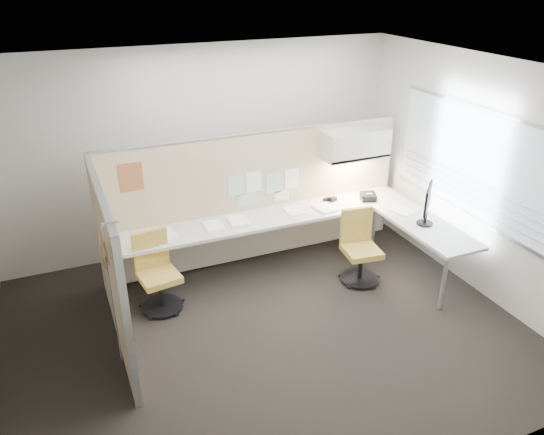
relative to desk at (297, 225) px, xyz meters
name	(u,v)px	position (x,y,z in m)	size (l,w,h in m)	color
floor	(265,330)	(-0.93, -1.13, -0.61)	(5.50, 4.50, 0.01)	black
ceiling	(263,73)	(-0.93, -1.13, 2.20)	(5.50, 4.50, 0.01)	white
wall_back	(201,151)	(-0.93, 1.12, 0.80)	(5.50, 0.02, 2.80)	beige
wall_front	(396,352)	(-0.93, -3.38, 0.80)	(5.50, 0.02, 2.80)	beige
wall_right	(478,177)	(1.82, -1.13, 0.80)	(0.02, 4.50, 2.80)	beige
window_pane	(479,165)	(1.79, -1.13, 0.95)	(0.01, 2.80, 1.30)	#96A1AE
partition_back	(257,198)	(-0.38, 0.47, 0.27)	(4.10, 0.06, 1.75)	#CBB18C
partition_left	(110,268)	(-2.43, -0.63, 0.27)	(0.06, 2.20, 1.75)	#CBB18C
desk	(297,225)	(0.00, 0.00, 0.00)	(4.00, 2.07, 0.73)	beige
overhead_bin	(356,144)	(0.97, 0.26, 0.91)	(0.90, 0.36, 0.38)	beige
task_light_strip	(354,159)	(0.97, 0.26, 0.70)	(0.60, 0.06, 0.02)	#FFEABF
pinned_papers	(263,187)	(-0.30, 0.44, 0.43)	(1.01, 0.00, 0.47)	#8CBF8C
poster	(131,177)	(-1.98, 0.44, 0.82)	(0.28, 0.00, 0.35)	orange
chair_left	(157,274)	(-1.90, -0.21, -0.17)	(0.49, 0.51, 0.93)	black
chair_right	(359,249)	(0.58, -0.60, -0.17)	(0.49, 0.50, 0.92)	black
monitor	(427,203)	(1.37, -0.83, 0.42)	(0.36, 0.37, 0.51)	black
phone	(368,197)	(1.12, 0.10, 0.18)	(0.26, 0.25, 0.12)	black
stapler	(328,199)	(0.60, 0.29, 0.15)	(0.14, 0.04, 0.05)	black
tape_dispenser	(333,199)	(0.67, 0.25, 0.16)	(0.10, 0.06, 0.06)	black
coat_hook	(106,263)	(-2.51, -1.49, 0.82)	(0.18, 0.44, 1.33)	silver
paper_stack_0	(164,234)	(-1.71, 0.16, 0.14)	(0.23, 0.30, 0.02)	white
paper_stack_1	(214,226)	(-1.09, 0.14, 0.14)	(0.23, 0.30, 0.02)	white
paper_stack_2	(238,221)	(-0.77, 0.13, 0.15)	(0.23, 0.30, 0.04)	white
paper_stack_3	(294,211)	(0.02, 0.17, 0.14)	(0.23, 0.30, 0.02)	white
paper_stack_4	(325,208)	(0.43, 0.07, 0.14)	(0.23, 0.30, 0.03)	white
paper_stack_5	(402,211)	(1.33, -0.41, 0.14)	(0.23, 0.30, 0.02)	white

